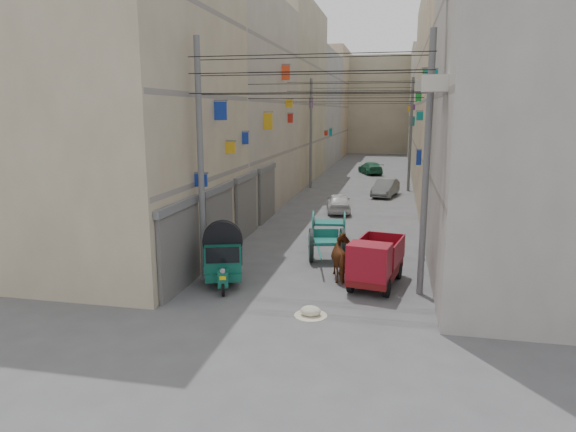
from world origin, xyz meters
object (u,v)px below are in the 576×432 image
(tonga_cart, at_px, (327,244))
(distant_car_grey, at_px, (385,188))
(auto_rickshaw, at_px, (223,256))
(second_cart, at_px, (329,224))
(distant_car_white, at_px, (339,203))
(horse, at_px, (343,258))
(feed_sack, at_px, (311,311))
(distant_car_green, at_px, (371,168))
(mini_truck, at_px, (374,265))

(tonga_cart, height_order, distant_car_grey, tonga_cart)
(auto_rickshaw, distance_m, distant_car_grey, 20.07)
(second_cart, distance_m, distant_car_white, 6.38)
(horse, height_order, distant_car_grey, horse)
(feed_sack, bearing_deg, distant_car_grey, 85.99)
(auto_rickshaw, bearing_deg, distant_car_green, 66.03)
(horse, distance_m, distant_car_green, 30.82)
(feed_sack, xyz_separation_m, distant_car_grey, (1.51, 21.61, 0.43))
(mini_truck, xyz_separation_m, distant_car_grey, (-0.10, 18.93, -0.21))
(distant_car_grey, bearing_deg, feed_sack, -82.22)
(distant_car_grey, bearing_deg, mini_truck, -77.92)
(mini_truck, relative_size, second_cart, 1.95)
(mini_truck, height_order, distant_car_green, mini_truck)
(second_cart, xyz_separation_m, distant_car_green, (0.52, 25.35, -0.14))
(tonga_cart, relative_size, distant_car_white, 0.94)
(mini_truck, bearing_deg, tonga_cart, 135.37)
(tonga_cart, bearing_deg, auto_rickshaw, -145.07)
(auto_rickshaw, distance_m, distant_car_green, 32.32)
(mini_truck, height_order, horse, mini_truck)
(auto_rickshaw, relative_size, feed_sack, 4.13)
(distant_car_white, height_order, distant_car_grey, distant_car_grey)
(auto_rickshaw, height_order, distant_car_green, auto_rickshaw)
(distant_car_white, bearing_deg, auto_rickshaw, 70.83)
(tonga_cart, height_order, feed_sack, tonga_cart)
(horse, relative_size, distant_car_white, 0.54)
(auto_rickshaw, bearing_deg, feed_sack, -51.16)
(auto_rickshaw, height_order, distant_car_white, auto_rickshaw)
(second_cart, height_order, distant_car_grey, second_cart)
(mini_truck, distance_m, feed_sack, 3.19)
(feed_sack, bearing_deg, distant_car_green, 90.27)
(feed_sack, distance_m, horse, 3.58)
(second_cart, bearing_deg, horse, -84.49)
(auto_rickshaw, xyz_separation_m, feed_sack, (3.31, -2.13, -0.82))
(tonga_cart, height_order, horse, horse)
(horse, bearing_deg, auto_rickshaw, 2.52)
(second_cart, distance_m, horse, 5.59)
(second_cart, xyz_separation_m, distant_car_white, (-0.28, 6.37, -0.14))
(feed_sack, relative_size, distant_car_white, 0.18)
(distant_car_grey, distance_m, distant_car_green, 12.80)
(distant_car_green, bearing_deg, mini_truck, 74.22)
(horse, relative_size, distant_car_grey, 0.49)
(second_cart, xyz_separation_m, distant_car_grey, (2.19, 12.66, -0.11))
(auto_rickshaw, relative_size, second_cart, 1.50)
(mini_truck, xyz_separation_m, second_cart, (-2.29, 6.27, -0.10))
(second_cart, height_order, distant_car_green, second_cart)
(distant_car_white, height_order, distant_car_green, same)
(horse, xyz_separation_m, distant_car_white, (-1.50, 11.83, -0.18))
(second_cart, distance_m, distant_car_green, 25.35)
(auto_rickshaw, relative_size, distant_car_grey, 0.68)
(mini_truck, height_order, distant_car_grey, mini_truck)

